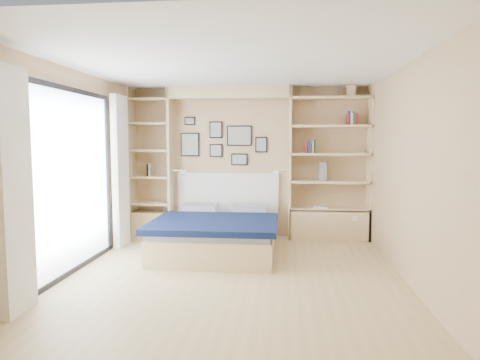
# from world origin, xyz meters

# --- Properties ---
(ground) EXTENTS (4.50, 4.50, 0.00)m
(ground) POSITION_xyz_m (0.00, 0.00, 0.00)
(ground) COLOR tan
(ground) RESTS_ON ground
(room_shell) EXTENTS (4.50, 4.50, 4.50)m
(room_shell) POSITION_xyz_m (-0.39, 1.52, 1.08)
(room_shell) COLOR tan
(room_shell) RESTS_ON ground
(bed) EXTENTS (1.73, 2.17, 1.07)m
(bed) POSITION_xyz_m (-0.35, 1.14, 0.28)
(bed) COLOR #D3BB84
(bed) RESTS_ON ground
(photo_gallery) EXTENTS (1.48, 0.02, 0.82)m
(photo_gallery) POSITION_xyz_m (-0.45, 2.22, 1.60)
(photo_gallery) COLOR black
(photo_gallery) RESTS_ON ground
(reading_lamps) EXTENTS (1.92, 0.12, 0.15)m
(reading_lamps) POSITION_xyz_m (-0.30, 2.00, 1.10)
(reading_lamps) COLOR silver
(reading_lamps) RESTS_ON ground
(shelf_decor) EXTENTS (3.45, 0.23, 2.03)m
(shelf_decor) POSITION_xyz_m (1.04, 2.07, 1.68)
(shelf_decor) COLOR #A51E1E
(shelf_decor) RESTS_ON ground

